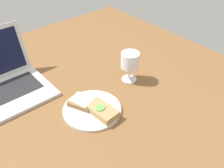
% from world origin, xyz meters
% --- Properties ---
extents(wooden_table, '(1.40, 1.40, 0.03)m').
position_xyz_m(wooden_table, '(0.00, 0.00, 0.01)').
color(wooden_table, brown).
rests_on(wooden_table, ground).
extents(plate, '(0.22, 0.22, 0.01)m').
position_xyz_m(plate, '(-0.04, -0.07, 0.04)').
color(plate, silver).
rests_on(plate, wooden_table).
extents(sandwich_with_cheese, '(0.10, 0.11, 0.03)m').
position_xyz_m(sandwich_with_cheese, '(-0.05, -0.03, 0.05)').
color(sandwich_with_cheese, brown).
rests_on(sandwich_with_cheese, plate).
extents(sandwich_with_cucumber, '(0.08, 0.12, 0.03)m').
position_xyz_m(sandwich_with_cucumber, '(-0.03, -0.11, 0.05)').
color(sandwich_with_cucumber, '#A88456').
rests_on(sandwich_with_cucumber, plate).
extents(wine_glass, '(0.08, 0.08, 0.13)m').
position_xyz_m(wine_glass, '(0.20, -0.02, 0.12)').
color(wine_glass, white).
rests_on(wine_glass, wooden_table).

